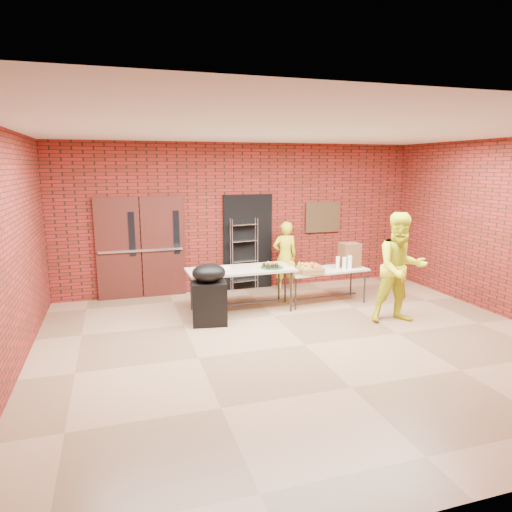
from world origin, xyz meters
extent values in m
cube|color=brown|center=(0.00, 0.00, -0.02)|extent=(8.00, 7.00, 0.04)
cube|color=silver|center=(0.00, 0.00, 3.22)|extent=(8.00, 7.00, 0.04)
cube|color=maroon|center=(0.00, 3.52, 1.60)|extent=(8.00, 0.04, 3.20)
cube|color=maroon|center=(0.00, -3.52, 1.60)|extent=(8.00, 0.04, 3.20)
cube|color=maroon|center=(-4.02, 0.00, 1.60)|extent=(0.04, 7.00, 3.20)
cube|color=#401312|center=(-2.65, 3.44, 1.05)|extent=(0.88, 0.08, 2.10)
cube|color=#401312|center=(-1.75, 3.44, 1.05)|extent=(0.88, 0.08, 2.10)
cube|color=black|center=(-2.37, 3.39, 1.35)|extent=(0.12, 0.02, 0.90)
cube|color=black|center=(-1.47, 3.39, 1.35)|extent=(0.12, 0.02, 0.90)
cube|color=#ADADB4|center=(-2.20, 3.38, 1.00)|extent=(1.70, 0.04, 0.05)
cube|color=black|center=(0.10, 3.46, 1.05)|extent=(1.10, 0.06, 2.10)
cube|color=#402D19|center=(1.90, 3.45, 1.55)|extent=(0.85, 0.04, 0.70)
cube|color=tan|center=(-0.49, 1.93, 0.80)|extent=(2.00, 0.86, 0.04)
cube|color=#303035|center=(-0.49, 1.93, 0.13)|extent=(1.77, 0.07, 0.03)
cylinder|color=#303035|center=(-1.37, 2.26, 0.39)|extent=(0.04, 0.04, 0.77)
cylinder|color=#303035|center=(0.40, 2.26, 0.39)|extent=(0.04, 0.04, 0.77)
cylinder|color=#303035|center=(-1.37, 1.60, 0.39)|extent=(0.04, 0.04, 0.77)
cylinder|color=#303035|center=(0.40, 1.60, 0.39)|extent=(0.04, 0.04, 0.77)
cube|color=tan|center=(1.26, 1.95, 0.67)|extent=(1.73, 0.84, 0.04)
cube|color=#303035|center=(1.26, 1.95, 0.11)|extent=(1.48, 0.17, 0.03)
cylinder|color=#303035|center=(0.52, 2.23, 0.32)|extent=(0.03, 0.03, 0.65)
cylinder|color=#303035|center=(2.01, 2.23, 0.32)|extent=(0.03, 0.03, 0.65)
cylinder|color=#303035|center=(0.52, 1.67, 0.32)|extent=(0.03, 0.03, 0.65)
cylinder|color=#303035|center=(2.01, 1.67, 0.32)|extent=(0.03, 0.03, 0.65)
cube|color=#97683D|center=(0.55, 1.84, 0.72)|extent=(0.40, 0.31, 0.06)
cube|color=#97683D|center=(0.94, 2.02, 0.72)|extent=(0.41, 0.32, 0.06)
cube|color=#97683D|center=(0.83, 1.72, 0.72)|extent=(0.46, 0.36, 0.07)
cylinder|color=#154F23|center=(0.09, 1.82, 0.83)|extent=(0.42, 0.42, 0.02)
cube|color=white|center=(-0.78, 1.96, 0.85)|extent=(0.17, 0.11, 0.06)
cube|color=brown|center=(1.84, 2.02, 0.93)|extent=(0.37, 0.33, 0.49)
cylinder|color=white|center=(1.62, 1.83, 0.81)|extent=(0.08, 0.08, 0.24)
cylinder|color=white|center=(1.73, 1.81, 0.82)|extent=(0.09, 0.09, 0.27)
cylinder|color=white|center=(1.54, 1.95, 0.80)|extent=(0.08, 0.08, 0.24)
cube|color=black|center=(-1.20, 1.39, 0.37)|extent=(0.66, 0.57, 0.75)
ellipsoid|color=black|center=(-1.20, 1.39, 0.91)|extent=(0.65, 0.57, 0.32)
imported|color=yellow|center=(0.85, 3.10, 0.76)|extent=(0.57, 0.38, 1.52)
imported|color=yellow|center=(2.00, 0.52, 0.97)|extent=(1.04, 0.87, 1.93)
camera|label=1|loc=(-2.68, -6.09, 2.70)|focal=32.00mm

